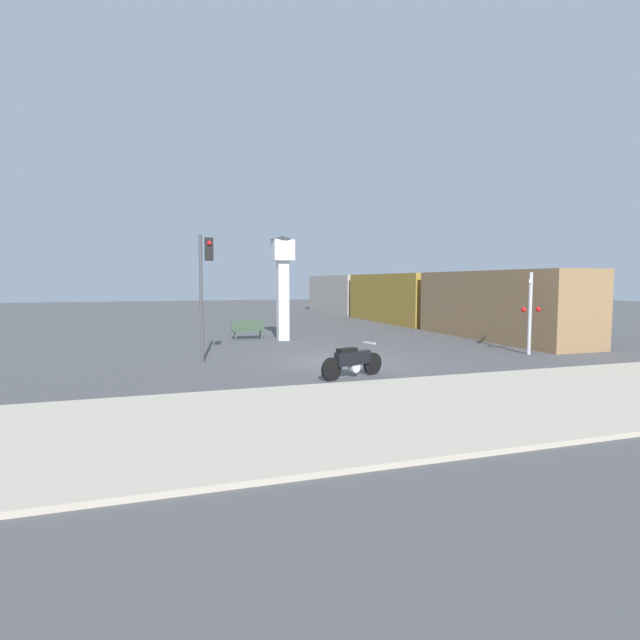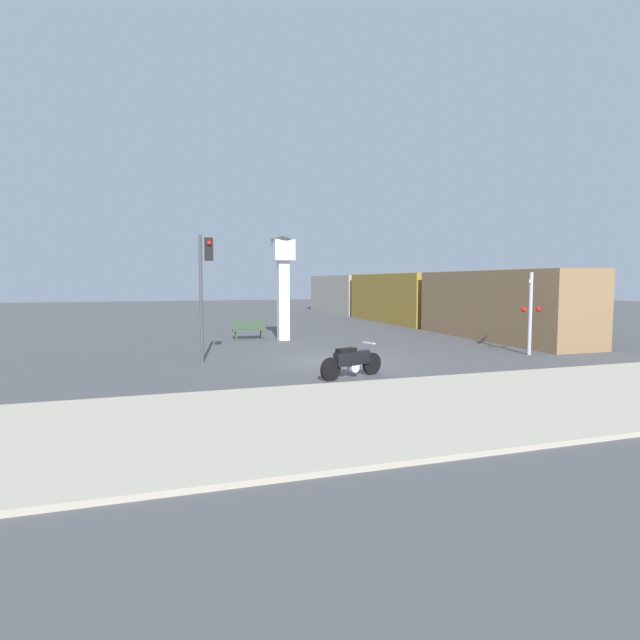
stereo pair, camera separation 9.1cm
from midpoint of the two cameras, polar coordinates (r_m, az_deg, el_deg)
ground_plane at (r=18.12m, az=2.08°, el=-4.71°), size 120.00×120.00×0.00m
sidewalk_strip at (r=11.88m, az=14.01°, el=-9.49°), size 36.00×6.00×0.10m
motorcycle at (r=15.01m, az=3.82°, el=-4.74°), size 2.22×0.90×1.02m
clock_tower at (r=24.42m, az=-4.14°, el=5.52°), size 1.19×1.19×5.08m
freight_train at (r=36.04m, az=8.89°, el=2.51°), size 2.80×33.10×3.40m
traffic_light at (r=18.05m, az=-12.90°, el=4.98°), size 0.50×0.35×4.51m
railroad_crossing_signal at (r=21.18m, az=23.04°, el=1.11°), size 0.90×0.82×3.24m
bench at (r=25.17m, az=-8.07°, el=-1.06°), size 1.60×0.44×0.92m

